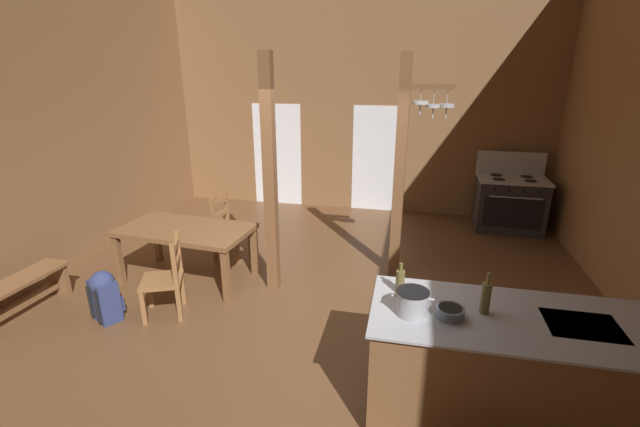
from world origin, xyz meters
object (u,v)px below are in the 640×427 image
object	(u,v)px
kitchen_island	(506,368)
bench_along_left_wall	(17,293)
ladderback_chair_near_window	(229,228)
ladderback_chair_by_post	(166,278)
stockpot_on_counter	(412,302)
stove_range	(509,203)
mixing_bowl_on_counter	(450,312)
bottle_tall_on_counter	(486,297)
bottle_short_on_counter	(400,281)
dining_table	(186,234)
backpack	(104,294)

from	to	relation	value
kitchen_island	bench_along_left_wall	bearing A→B (deg)	175.76
ladderback_chair_near_window	ladderback_chair_by_post	distance (m)	1.66
ladderback_chair_by_post	kitchen_island	bearing A→B (deg)	-13.04
kitchen_island	stockpot_on_counter	world-z (taller)	stockpot_on_counter
stove_range	mixing_bowl_on_counter	distance (m)	4.90
bench_along_left_wall	mixing_bowl_on_counter	world-z (taller)	mixing_bowl_on_counter
kitchen_island	bottle_tall_on_counter	size ratio (longest dim) A/B	6.37
stove_range	bottle_tall_on_counter	size ratio (longest dim) A/B	3.88
stove_range	bottle_short_on_counter	xyz separation A→B (m)	(-1.72, -4.40, 0.56)
kitchen_island	dining_table	size ratio (longest dim) A/B	1.22
mixing_bowl_on_counter	kitchen_island	bearing A→B (deg)	10.76
ladderback_chair_by_post	bottle_short_on_counter	xyz separation A→B (m)	(2.62, -0.61, 0.59)
bottle_short_on_counter	backpack	bearing A→B (deg)	173.99
ladderback_chair_by_post	backpack	distance (m)	0.70
ladderback_chair_near_window	bottle_short_on_counter	xyz separation A→B (m)	(2.59, -2.26, 0.59)
ladderback_chair_near_window	bottle_tall_on_counter	world-z (taller)	bottle_tall_on_counter
ladderback_chair_near_window	backpack	distance (m)	2.04
bottle_short_on_counter	stockpot_on_counter	bearing A→B (deg)	-71.55
mixing_bowl_on_counter	stove_range	bearing A→B (deg)	74.11
ladderback_chair_near_window	stockpot_on_counter	size ratio (longest dim) A/B	2.98
stockpot_on_counter	bench_along_left_wall	bearing A→B (deg)	173.51
ladderback_chair_near_window	bottle_tall_on_counter	size ratio (longest dim) A/B	2.79
backpack	stove_range	bearing A→B (deg)	39.18
ladderback_chair_near_window	bottle_tall_on_counter	bearing A→B (deg)	-36.98
kitchen_island	mixing_bowl_on_counter	world-z (taller)	mixing_bowl_on_counter
bottle_tall_on_counter	bottle_short_on_counter	xyz separation A→B (m)	(-0.65, 0.18, -0.03)
stockpot_on_counter	bottle_short_on_counter	xyz separation A→B (m)	(-0.11, 0.32, 0.01)
bench_along_left_wall	stockpot_on_counter	xyz separation A→B (m)	(4.38, -0.50, 0.73)
bottle_short_on_counter	dining_table	bearing A→B (deg)	152.85
kitchen_island	dining_table	distance (m)	4.05
bottle_tall_on_counter	bottle_short_on_counter	size ratio (longest dim) A/B	1.27
bench_along_left_wall	kitchen_island	bearing A→B (deg)	-4.24
kitchen_island	bottle_short_on_counter	bearing A→B (deg)	166.95
bench_along_left_wall	mixing_bowl_on_counter	xyz separation A→B (m)	(4.66, -0.47, 0.67)
kitchen_island	ladderback_chair_by_post	size ratio (longest dim) A/B	2.28
backpack	stockpot_on_counter	xyz separation A→B (m)	(3.36, -0.66, 0.72)
stove_range	ladderback_chair_by_post	size ratio (longest dim) A/B	1.39
bottle_tall_on_counter	bottle_short_on_counter	distance (m)	0.68
bench_along_left_wall	stove_range	bearing A→B (deg)	35.10
ladderback_chair_by_post	mixing_bowl_on_counter	size ratio (longest dim) A/B	4.37
ladderback_chair_near_window	ladderback_chair_by_post	world-z (taller)	same
bottle_tall_on_counter	ladderback_chair_near_window	bearing A→B (deg)	143.02
stockpot_on_counter	bottle_short_on_counter	distance (m)	0.34
bottle_tall_on_counter	stockpot_on_counter	bearing A→B (deg)	-165.70
dining_table	stockpot_on_counter	xyz separation A→B (m)	(2.93, -1.77, 0.38)
ladderback_chair_by_post	bench_along_left_wall	bearing A→B (deg)	-165.52
bench_along_left_wall	ladderback_chair_near_window	bearing A→B (deg)	51.14
dining_table	backpack	bearing A→B (deg)	-111.01
backpack	stockpot_on_counter	bearing A→B (deg)	-11.14
ladderback_chair_near_window	bottle_short_on_counter	world-z (taller)	bottle_short_on_counter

